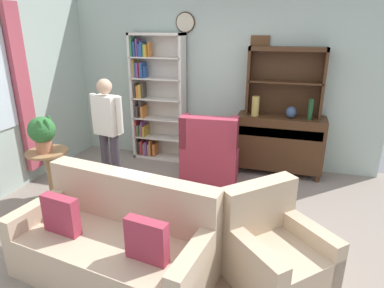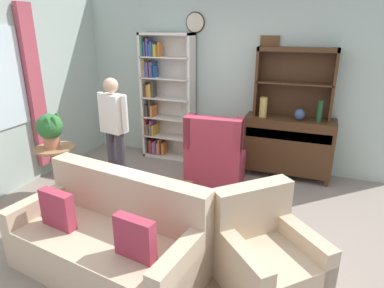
# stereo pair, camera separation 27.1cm
# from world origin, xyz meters

# --- Properties ---
(ground_plane) EXTENTS (5.40, 4.60, 0.02)m
(ground_plane) POSITION_xyz_m (0.00, 0.00, -0.01)
(ground_plane) COLOR gray
(wall_back) EXTENTS (5.00, 0.09, 2.80)m
(wall_back) POSITION_xyz_m (-0.00, 2.13, 1.41)
(wall_back) COLOR #ADC1B7
(wall_back) RESTS_ON ground_plane
(area_rug) EXTENTS (2.39, 1.63, 0.01)m
(area_rug) POSITION_xyz_m (0.20, -0.30, 0.00)
(area_rug) COLOR #846651
(area_rug) RESTS_ON ground_plane
(bookshelf) EXTENTS (0.90, 0.30, 2.10)m
(bookshelf) POSITION_xyz_m (-1.09, 1.94, 1.04)
(bookshelf) COLOR silver
(bookshelf) RESTS_ON ground_plane
(sideboard) EXTENTS (1.30, 0.45, 0.92)m
(sideboard) POSITION_xyz_m (1.01, 1.86, 0.51)
(sideboard) COLOR #422816
(sideboard) RESTS_ON ground_plane
(sideboard_hutch) EXTENTS (1.10, 0.26, 1.00)m
(sideboard_hutch) POSITION_xyz_m (1.01, 1.97, 1.56)
(sideboard_hutch) COLOR #422816
(sideboard_hutch) RESTS_ON sideboard
(vase_tall) EXTENTS (0.11, 0.11, 0.29)m
(vase_tall) POSITION_xyz_m (0.62, 1.78, 1.07)
(vase_tall) COLOR tan
(vase_tall) RESTS_ON sideboard
(vase_round) EXTENTS (0.15, 0.15, 0.17)m
(vase_round) POSITION_xyz_m (1.14, 1.79, 1.01)
(vase_round) COLOR #33476B
(vase_round) RESTS_ON sideboard
(bottle_wine) EXTENTS (0.07, 0.07, 0.31)m
(bottle_wine) POSITION_xyz_m (1.40, 1.77, 1.07)
(bottle_wine) COLOR #194223
(bottle_wine) RESTS_ON sideboard
(couch_floral) EXTENTS (1.90, 1.09, 0.90)m
(couch_floral) POSITION_xyz_m (-0.30, -0.90, 0.31)
(couch_floral) COLOR #C6AD8E
(couch_floral) RESTS_ON ground_plane
(armchair_floral) EXTENTS (1.08, 1.08, 0.88)m
(armchair_floral) POSITION_xyz_m (1.10, -0.60, 0.29)
(armchair_floral) COLOR #C6AD8E
(armchair_floral) RESTS_ON ground_plane
(wingback_chair) EXTENTS (0.84, 0.86, 1.05)m
(wingback_chair) POSITION_xyz_m (0.08, 1.21, 0.38)
(wingback_chair) COLOR #A33347
(wingback_chair) RESTS_ON ground_plane
(plant_stand) EXTENTS (0.52, 0.52, 0.68)m
(plant_stand) POSITION_xyz_m (-1.82, 0.12, 0.42)
(plant_stand) COLOR #997047
(plant_stand) RESTS_ON ground_plane
(potted_plant_large) EXTENTS (0.33, 0.33, 0.46)m
(potted_plant_large) POSITION_xyz_m (-1.82, 0.09, 0.95)
(potted_plant_large) COLOR #AD6B4C
(potted_plant_large) RESTS_ON plant_stand
(potted_plant_small) EXTENTS (0.19, 0.19, 0.27)m
(potted_plant_small) POSITION_xyz_m (-1.64, -0.31, 0.16)
(potted_plant_small) COLOR beige
(potted_plant_small) RESTS_ON ground_plane
(person_reading) EXTENTS (0.53, 0.27, 1.56)m
(person_reading) POSITION_xyz_m (-1.21, 0.63, 0.91)
(person_reading) COLOR #38333D
(person_reading) RESTS_ON ground_plane
(coffee_table) EXTENTS (0.80, 0.50, 0.42)m
(coffee_table) POSITION_xyz_m (-0.33, 0.09, 0.35)
(coffee_table) COLOR #422816
(coffee_table) RESTS_ON ground_plane
(book_stack) EXTENTS (0.21, 0.13, 0.07)m
(book_stack) POSITION_xyz_m (-0.20, 0.09, 0.46)
(book_stack) COLOR #3F3833
(book_stack) RESTS_ON coffee_table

